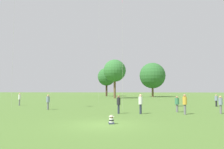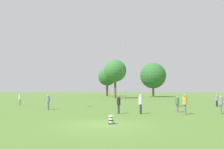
# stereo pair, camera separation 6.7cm
# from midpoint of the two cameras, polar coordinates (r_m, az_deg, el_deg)

# --- Properties ---
(ground_plane) EXTENTS (300.00, 300.00, 0.00)m
(ground_plane) POSITION_cam_midpoint_polar(r_m,az_deg,el_deg) (13.98, -2.24, -12.98)
(ground_plane) COLOR #4C702D
(seated_toddler) EXTENTS (0.41, 0.50, 0.57)m
(seated_toddler) POSITION_cam_midpoint_polar(r_m,az_deg,el_deg) (14.24, -0.09, -11.80)
(seated_toddler) COLOR #383D56
(seated_toddler) RESTS_ON ground
(person_standing_0) EXTENTS (0.46, 0.46, 1.78)m
(person_standing_0) POSITION_cam_midpoint_polar(r_m,az_deg,el_deg) (20.47, 18.60, -6.92)
(person_standing_0) COLOR slate
(person_standing_0) RESTS_ON ground
(person_standing_1) EXTENTS (0.50, 0.50, 1.54)m
(person_standing_1) POSITION_cam_midpoint_polar(r_m,az_deg,el_deg) (31.38, 25.72, -5.92)
(person_standing_1) COLOR black
(person_standing_1) RESTS_ON ground
(person_standing_2) EXTENTS (0.47, 0.47, 1.63)m
(person_standing_2) POSITION_cam_midpoint_polar(r_m,az_deg,el_deg) (22.20, 26.62, -6.68)
(person_standing_2) COLOR slate
(person_standing_2) RESTS_ON ground
(person_standing_3) EXTENTS (0.41, 0.41, 1.66)m
(person_standing_3) POSITION_cam_midpoint_polar(r_m,az_deg,el_deg) (20.05, 1.83, -7.39)
(person_standing_3) COLOR #282D42
(person_standing_3) RESTS_ON ground
(person_standing_4) EXTENTS (0.50, 0.50, 1.77)m
(person_standing_4) POSITION_cam_midpoint_polar(r_m,az_deg,el_deg) (20.02, 7.58, -7.18)
(person_standing_4) COLOR #282D42
(person_standing_4) RESTS_ON ground
(person_standing_5) EXTENTS (0.46, 0.46, 1.64)m
(person_standing_5) POSITION_cam_midpoint_polar(r_m,az_deg,el_deg) (24.93, -16.24, -6.61)
(person_standing_5) COLOR slate
(person_standing_5) RESTS_ON ground
(person_standing_6) EXTENTS (0.43, 0.43, 1.71)m
(person_standing_6) POSITION_cam_midpoint_polar(r_m,az_deg,el_deg) (32.54, -22.86, -5.68)
(person_standing_6) COLOR slate
(person_standing_6) RESTS_ON ground
(person_standing_7) EXTENTS (0.48, 0.48, 1.54)m
(person_standing_7) POSITION_cam_midpoint_polar(r_m,az_deg,el_deg) (22.24, 16.73, -7.11)
(person_standing_7) COLOR slate
(person_standing_7) RESTS_ON ground
(distant_tree_0) EXTENTS (5.82, 5.82, 9.26)m
(distant_tree_0) POSITION_cam_midpoint_polar(r_m,az_deg,el_deg) (71.18, -1.26, -0.61)
(distant_tree_0) COLOR #473323
(distant_tree_0) RESTS_ON ground
(distant_tree_1) EXTENTS (5.59, 5.59, 9.73)m
(distant_tree_1) POSITION_cam_midpoint_polar(r_m,az_deg,el_deg) (54.78, 0.87, 0.99)
(distant_tree_1) COLOR brown
(distant_tree_1) RESTS_ON ground
(distant_tree_2) EXTENTS (7.69, 7.69, 10.20)m
(distant_tree_2) POSITION_cam_midpoint_polar(r_m,az_deg,el_deg) (66.37, 10.70, -0.29)
(distant_tree_2) COLOR brown
(distant_tree_2) RESTS_ON ground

